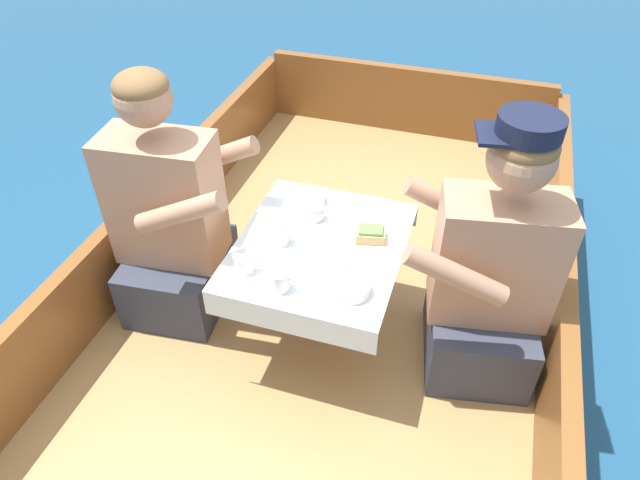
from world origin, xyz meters
name	(u,v)px	position (x,y,z in m)	size (l,w,h in m)	color
ground_plane	(323,366)	(0.00, 0.00, 0.00)	(60.00, 60.00, 0.00)	navy
boat_deck	(323,343)	(0.00, 0.00, 0.16)	(1.80, 3.42, 0.31)	#A87F4C
gunwale_port	(130,245)	(-0.87, 0.00, 0.49)	(0.06, 3.42, 0.35)	brown
gunwale_starboard	(556,341)	(0.87, 0.00, 0.49)	(0.06, 3.42, 0.35)	brown
bow_coaming	(407,100)	(0.00, 1.68, 0.51)	(1.68, 0.06, 0.40)	brown
cockpit_table	(320,256)	(0.00, -0.05, 0.70)	(0.59, 0.69, 0.44)	#B2B2B7
person_port	(171,223)	(-0.59, -0.07, 0.72)	(0.55, 0.48, 1.02)	#333847
person_starboard	(489,277)	(0.59, 0.00, 0.72)	(0.57, 0.52, 1.01)	#333847
plate_sandwich	(370,240)	(0.17, 0.03, 0.76)	(0.18, 0.18, 0.01)	white
plate_bread	(326,262)	(0.05, -0.14, 0.76)	(0.18, 0.18, 0.01)	white
sandwich	(371,234)	(0.17, 0.03, 0.78)	(0.12, 0.09, 0.05)	tan
bowl_port_near	(351,287)	(0.17, -0.24, 0.77)	(0.12, 0.12, 0.04)	white
bowl_starboard_near	(310,197)	(-0.12, 0.19, 0.77)	(0.12, 0.12, 0.04)	white
coffee_cup_port	(278,233)	(-0.15, -0.07, 0.79)	(0.11, 0.08, 0.07)	white
coffee_cup_starboard	(245,262)	(-0.20, -0.25, 0.78)	(0.10, 0.07, 0.06)	white
coffee_cup_center	(280,280)	(-0.06, -0.30, 0.79)	(0.09, 0.07, 0.07)	white
tin_can	(316,212)	(-0.06, 0.09, 0.78)	(0.07, 0.07, 0.05)	silver
utensil_spoon_starboard	(361,207)	(0.08, 0.21, 0.75)	(0.16, 0.09, 0.01)	silver
utensil_fork_port	(297,228)	(-0.11, 0.01, 0.75)	(0.17, 0.02, 0.00)	silver
utensil_spoon_center	(352,201)	(0.04, 0.24, 0.75)	(0.10, 0.15, 0.01)	silver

